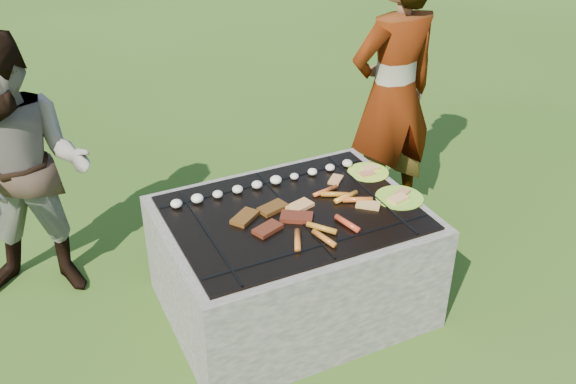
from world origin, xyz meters
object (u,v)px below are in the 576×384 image
object	(u,v)px
plate_near	(399,198)
cook	(393,95)
plate_far	(368,173)
fire_pit	(292,264)
bystander	(24,174)

from	to	relation	value
plate_near	cook	size ratio (longest dim) A/B	0.15
plate_far	plate_near	distance (m)	0.31
fire_pit	cook	distance (m)	1.28
plate_far	cook	world-z (taller)	cook
fire_pit	cook	size ratio (longest dim) A/B	0.77
fire_pit	bystander	distance (m)	1.46
plate_near	cook	world-z (taller)	cook
cook	bystander	world-z (taller)	cook
fire_pit	plate_far	distance (m)	0.68
plate_far	bystander	size ratio (longest dim) A/B	0.19
plate_near	cook	bearing A→B (deg)	59.79
cook	plate_near	bearing A→B (deg)	56.47
cook	bystander	xyz separation A→B (m)	(-2.15, 0.15, -0.11)
fire_pit	cook	bearing A→B (deg)	31.35
plate_far	cook	xyz separation A→B (m)	(0.42, 0.41, 0.24)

